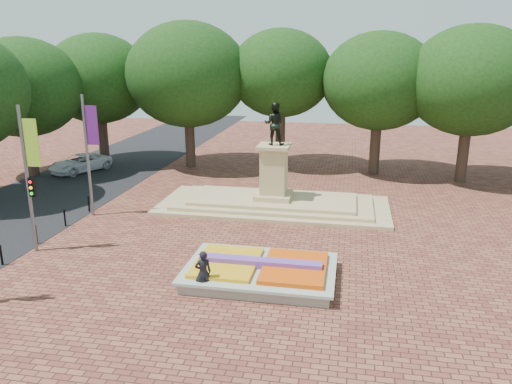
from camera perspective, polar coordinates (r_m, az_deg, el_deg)
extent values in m
plane|color=brown|center=(23.45, -1.05, -7.60)|extent=(90.00, 90.00, 0.00)
cube|color=black|center=(33.82, -24.87, -1.62)|extent=(9.00, 90.00, 0.02)
cube|color=gray|center=(21.39, 0.48, -9.37)|extent=(6.00, 4.00, 0.45)
cube|color=#A7B2A1|center=(21.28, 0.49, -8.70)|extent=(6.30, 4.30, 0.12)
cube|color=#F8500D|center=(21.03, 4.42, -8.66)|extent=(2.60, 3.40, 0.22)
cube|color=gold|center=(21.51, -3.35, -8.09)|extent=(2.60, 3.40, 0.18)
cube|color=#5E389B|center=(21.18, 0.49, -8.16)|extent=(5.20, 0.55, 0.38)
cube|color=tan|center=(30.79, 2.01, -1.55)|extent=(14.00, 6.00, 0.20)
cube|color=tan|center=(30.73, 2.01, -1.20)|extent=(12.00, 5.00, 0.20)
cube|color=tan|center=(30.67, 2.02, -0.84)|extent=(10.00, 4.00, 0.20)
cube|color=tan|center=(30.60, 2.02, -0.39)|extent=(2.20, 2.20, 0.30)
cube|color=tan|center=(30.20, 2.05, 2.43)|extent=(1.50, 1.50, 2.80)
cube|color=tan|center=(29.88, 2.08, 5.23)|extent=(1.90, 1.90, 0.20)
imported|color=black|center=(29.66, 2.11, 7.79)|extent=(1.22, 0.95, 2.50)
cylinder|color=#33231B|center=(44.67, -16.67, 5.83)|extent=(0.80, 0.80, 4.00)
ellipsoid|color=black|center=(44.13, -17.17, 11.83)|extent=(8.80, 8.80, 7.48)
cylinder|color=#33231B|center=(41.62, -6.79, 5.69)|extent=(0.80, 0.80, 4.00)
ellipsoid|color=black|center=(41.04, -7.01, 12.14)|extent=(8.80, 8.80, 7.48)
cylinder|color=#33231B|center=(40.08, 2.85, 5.38)|extent=(0.80, 0.80, 4.00)
ellipsoid|color=black|center=(39.48, 2.94, 12.09)|extent=(8.80, 8.80, 7.48)
cylinder|color=#33231B|center=(39.74, 12.93, 4.90)|extent=(0.80, 0.80, 4.00)
ellipsoid|color=black|center=(39.13, 13.36, 11.65)|extent=(8.80, 8.80, 7.48)
cylinder|color=#33231B|center=(40.61, 22.86, 4.28)|extent=(0.80, 0.80, 4.00)
ellipsoid|color=black|center=(40.02, 23.59, 10.86)|extent=(8.80, 8.80, 7.48)
cylinder|color=#33231B|center=(42.27, -23.98, 4.46)|extent=(0.80, 0.80, 3.84)
ellipsoid|color=black|center=(41.71, -24.69, 10.50)|extent=(8.40, 8.40, 7.14)
cylinder|color=slate|center=(25.50, -24.65, 1.17)|extent=(0.16, 0.16, 7.00)
cube|color=#9ACD29|center=(24.88, -24.28, 5.13)|extent=(0.70, 0.04, 2.20)
cylinder|color=slate|center=(30.01, -18.69, 3.85)|extent=(0.16, 0.16, 7.00)
cube|color=#5F1C75|center=(29.49, -18.24, 7.25)|extent=(0.70, 0.04, 2.20)
cube|color=black|center=(25.46, -24.20, 0.50)|extent=(0.28, 0.18, 0.90)
cylinder|color=black|center=(25.33, -27.09, -6.51)|extent=(0.10, 0.10, 0.90)
sphere|color=black|center=(25.17, -27.23, -5.52)|extent=(0.12, 0.12, 0.12)
cylinder|color=black|center=(27.26, -23.82, -4.56)|extent=(0.10, 0.10, 0.90)
sphere|color=black|center=(27.11, -23.93, -3.63)|extent=(0.12, 0.12, 0.12)
cylinder|color=black|center=(29.29, -21.00, -2.86)|extent=(0.10, 0.10, 0.90)
sphere|color=black|center=(29.15, -21.09, -1.98)|extent=(0.12, 0.12, 0.12)
cylinder|color=black|center=(31.41, -18.56, -1.38)|extent=(0.10, 0.10, 0.90)
sphere|color=black|center=(31.28, -18.63, -0.56)|extent=(0.12, 0.12, 0.12)
imported|color=silver|center=(41.97, -19.46, 3.13)|extent=(4.15, 5.45, 1.37)
imported|color=black|center=(20.05, -6.06, -9.13)|extent=(0.79, 0.69, 1.82)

